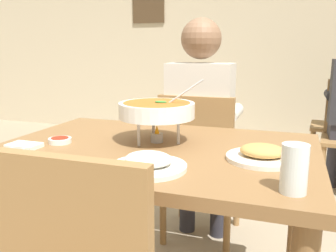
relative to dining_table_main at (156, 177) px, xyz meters
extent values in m
cube|color=beige|center=(0.00, 3.45, 0.84)|extent=(10.00, 0.10, 3.00)
cube|color=#4C3823|center=(-1.39, 3.39, 1.11)|extent=(0.44, 0.03, 0.56)
cube|color=brown|center=(0.00, 0.00, 0.10)|extent=(1.21, 0.84, 0.04)
cylinder|color=brown|center=(-0.54, 0.36, -0.29)|extent=(0.07, 0.07, 0.74)
cylinder|color=brown|center=(0.54, 0.36, -0.29)|extent=(0.07, 0.07, 0.74)
cube|color=olive|center=(0.00, 0.80, -0.22)|extent=(0.44, 0.44, 0.03)
cube|color=olive|center=(0.00, 0.60, 0.02)|extent=(0.42, 0.04, 0.45)
cylinder|color=olive|center=(0.19, 0.99, -0.45)|extent=(0.04, 0.04, 0.42)
cylinder|color=olive|center=(-0.19, 0.99, -0.45)|extent=(0.04, 0.04, 0.42)
cylinder|color=olive|center=(0.19, 0.61, -0.45)|extent=(0.04, 0.04, 0.42)
cylinder|color=olive|center=(-0.19, 0.61, -0.45)|extent=(0.04, 0.04, 0.42)
cylinder|color=#2D2D38|center=(0.10, 0.82, -0.43)|extent=(0.10, 0.10, 0.45)
cylinder|color=#2D2D38|center=(-0.10, 0.82, -0.43)|extent=(0.10, 0.10, 0.45)
cube|color=#2D2D38|center=(0.00, 0.78, -0.15)|extent=(0.32, 0.32, 0.12)
cube|color=beige|center=(0.00, 0.70, 0.16)|extent=(0.36, 0.20, 0.50)
sphere|color=#846047|center=(0.00, 0.70, 0.54)|extent=(0.22, 0.22, 0.22)
cylinder|color=beige|center=(0.16, 0.90, 0.11)|extent=(0.08, 0.28, 0.08)
cylinder|color=beige|center=(-0.16, 0.90, 0.11)|extent=(0.08, 0.28, 0.08)
cube|color=olive|center=(0.00, -0.57, 0.02)|extent=(0.42, 0.04, 0.45)
cylinder|color=silver|center=(0.07, 0.06, 0.17)|extent=(0.01, 0.01, 0.10)
cylinder|color=silver|center=(-0.06, 0.14, 0.17)|extent=(0.01, 0.01, 0.10)
cylinder|color=silver|center=(-0.06, -0.01, 0.17)|extent=(0.01, 0.01, 0.10)
torus|color=silver|center=(-0.02, 0.06, 0.22)|extent=(0.21, 0.21, 0.01)
cylinder|color=#B2B2B7|center=(-0.02, 0.06, 0.14)|extent=(0.05, 0.05, 0.04)
cone|color=orange|center=(-0.02, 0.06, 0.17)|extent=(0.02, 0.02, 0.04)
cylinder|color=white|center=(-0.02, 0.06, 0.25)|extent=(0.30, 0.30, 0.06)
cylinder|color=#AD6023|center=(-0.02, 0.06, 0.28)|extent=(0.26, 0.26, 0.01)
ellipsoid|color=#388433|center=(0.00, 0.06, 0.29)|extent=(0.05, 0.03, 0.01)
cylinder|color=silver|center=(0.07, 0.08, 0.31)|extent=(0.18, 0.01, 0.13)
cylinder|color=white|center=(0.08, -0.26, 0.13)|extent=(0.24, 0.24, 0.01)
ellipsoid|color=white|center=(0.08, -0.26, 0.16)|extent=(0.15, 0.13, 0.04)
cylinder|color=white|center=(0.40, -0.05, 0.13)|extent=(0.24, 0.24, 0.01)
ellipsoid|color=tan|center=(0.40, -0.05, 0.16)|extent=(0.15, 0.13, 0.04)
cylinder|color=white|center=(-0.38, -0.08, 0.13)|extent=(0.09, 0.09, 0.02)
cylinder|color=maroon|center=(-0.38, -0.08, 0.14)|extent=(0.07, 0.07, 0.01)
cube|color=white|center=(-0.46, -0.18, 0.13)|extent=(0.12, 0.08, 0.02)
cube|color=silver|center=(-0.48, -0.23, 0.13)|extent=(0.09, 0.16, 0.01)
cube|color=silver|center=(-0.43, -0.23, 0.13)|extent=(0.04, 0.17, 0.01)
cylinder|color=silver|center=(0.50, -0.31, 0.19)|extent=(0.07, 0.07, 0.13)
cylinder|color=orange|center=(0.50, -0.31, 0.17)|extent=(0.06, 0.06, 0.08)
cylinder|color=olive|center=(0.74, 1.65, -0.45)|extent=(0.04, 0.04, 0.42)
cylinder|color=olive|center=(0.78, 2.03, -0.45)|extent=(0.04, 0.04, 0.42)
cube|color=olive|center=(0.89, 2.37, -0.22)|extent=(0.47, 0.47, 0.03)
cylinder|color=olive|center=(0.72, 2.57, -0.45)|extent=(0.04, 0.04, 0.42)
cylinder|color=olive|center=(0.69, 2.20, -0.45)|extent=(0.04, 0.04, 0.42)
cylinder|color=#2D2D38|center=(0.85, 1.95, -0.43)|extent=(0.10, 0.10, 0.45)
cylinder|color=#2D2D33|center=(0.79, 2.03, 0.11)|extent=(0.08, 0.28, 0.08)
camera|label=1|loc=(0.48, -1.25, 0.49)|focal=38.64mm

